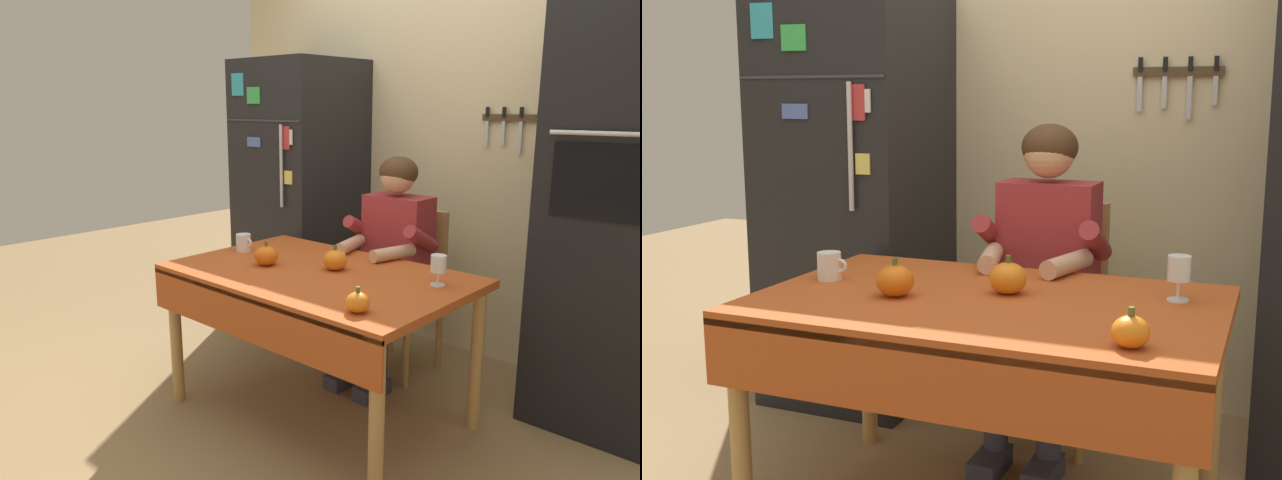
{
  "view_description": "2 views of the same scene",
  "coord_description": "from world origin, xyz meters",
  "views": [
    {
      "loc": [
        1.8,
        -1.89,
        1.51
      ],
      "look_at": [
        -0.07,
        0.18,
        0.87
      ],
      "focal_mm": 32.97,
      "sensor_mm": 36.0,
      "label": 1
    },
    {
      "loc": [
        0.81,
        -2.06,
        1.34
      ],
      "look_at": [
        -0.12,
        0.17,
        0.9
      ],
      "focal_mm": 44.05,
      "sensor_mm": 36.0,
      "label": 2
    }
  ],
  "objects": [
    {
      "name": "seated_person",
      "position": [
        -0.0,
        0.68,
        0.74
      ],
      "size": [
        0.47,
        0.55,
        1.25
      ],
      "color": "#38384C",
      "rests_on": "ground"
    },
    {
      "name": "dining_table",
      "position": [
        0.0,
        0.08,
        0.66
      ],
      "size": [
        1.4,
        0.9,
        0.74
      ],
      "color": "tan",
      "rests_on": "ground"
    },
    {
      "name": "pumpkin_small",
      "position": [
        0.04,
        0.17,
        0.79
      ],
      "size": [
        0.12,
        0.12,
        0.12
      ],
      "color": "orange",
      "rests_on": "dining_table"
    },
    {
      "name": "pumpkin_medium",
      "position": [
        -0.27,
        0.01,
        0.79
      ],
      "size": [
        0.12,
        0.12,
        0.12
      ],
      "color": "orange",
      "rests_on": "dining_table"
    },
    {
      "name": "coffee_mug",
      "position": [
        -0.57,
        0.12,
        0.79
      ],
      "size": [
        0.11,
        0.08,
        0.09
      ],
      "color": "white",
      "rests_on": "dining_table"
    },
    {
      "name": "pumpkin_large",
      "position": [
        0.49,
        -0.22,
        0.78
      ],
      "size": [
        0.09,
        0.09,
        0.1
      ],
      "color": "orange",
      "rests_on": "dining_table"
    },
    {
      "name": "wine_glass",
      "position": [
        0.54,
        0.28,
        0.83
      ],
      "size": [
        0.07,
        0.07,
        0.14
      ],
      "color": "white",
      "rests_on": "dining_table"
    },
    {
      "name": "wall_oven",
      "position": [
        1.05,
        1.0,
        1.05
      ],
      "size": [
        0.6,
        0.64,
        2.1
      ],
      "color": "black",
      "rests_on": "ground"
    },
    {
      "name": "refrigerator",
      "position": [
        -0.95,
        0.96,
        0.9
      ],
      "size": [
        0.68,
        0.71,
        1.8
      ],
      "color": "black",
      "rests_on": "ground"
    },
    {
      "name": "ground_plane",
      "position": [
        0.0,
        0.0,
        0.0
      ],
      "size": [
        10.0,
        10.0,
        0.0
      ],
      "primitive_type": "plane",
      "color": "#93754C",
      "rests_on": "ground"
    },
    {
      "name": "back_wall_assembly",
      "position": [
        0.05,
        1.35,
        1.3
      ],
      "size": [
        3.7,
        0.13,
        2.6
      ],
      "color": "beige",
      "rests_on": "ground"
    },
    {
      "name": "chair_behind_person",
      "position": [
        -0.0,
        0.87,
        0.51
      ],
      "size": [
        0.4,
        0.4,
        0.93
      ],
      "color": "tan",
      "rests_on": "ground"
    }
  ]
}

